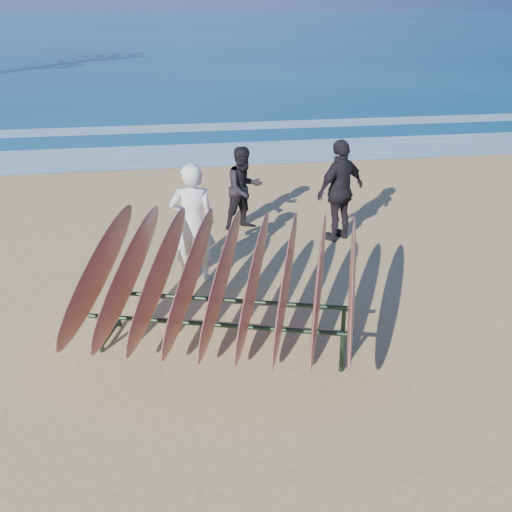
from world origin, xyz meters
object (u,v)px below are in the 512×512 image
at_px(person_dark_b, 340,191).
at_px(person_white, 192,223).
at_px(person_dark_a, 244,189).
at_px(surfboard_rack, 222,278).

bearing_deg(person_dark_b, person_white, -3.44).
height_order(person_dark_a, person_dark_b, person_dark_b).
xyz_separation_m(person_dark_a, person_dark_b, (1.59, -0.78, 0.12)).
height_order(surfboard_rack, person_white, person_white).
xyz_separation_m(person_white, person_dark_b, (2.67, 1.31, -0.02)).
xyz_separation_m(surfboard_rack, person_dark_b, (2.45, 3.38, -0.06)).
bearing_deg(person_white, person_dark_b, -148.53).
relative_size(person_white, person_dark_a, 1.19).
distance_m(person_white, person_dark_a, 2.36).
height_order(person_white, person_dark_a, person_white).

